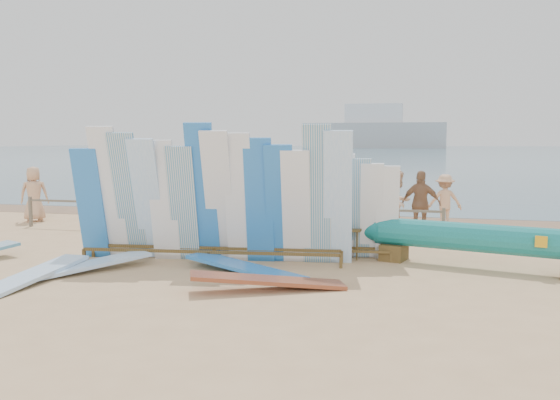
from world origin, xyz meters
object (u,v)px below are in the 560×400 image
(main_surfboard_rack, at_px, (211,201))
(outrigger_canoe, at_px, (479,240))
(beachgoer_7, at_px, (382,196))
(beachgoer_10, at_px, (421,204))
(side_surfboard_rack, at_px, (350,210))
(beachgoer_2, at_px, (184,198))
(stroller, at_px, (282,214))
(flat_board_b, at_px, (84,272))
(beachgoer_0, at_px, (34,194))
(beachgoer_3, at_px, (152,193))
(flat_board_a, at_px, (32,283))
(beach_chair_left, at_px, (206,220))
(vendor_table, at_px, (343,242))
(flat_board_d, at_px, (245,274))
(beachgoer_1, at_px, (141,194))
(beach_chair_right, at_px, (240,221))
(beachgoer_extra_0, at_px, (445,200))
(beachgoer_8, at_px, (398,202))
(flat_board_c, at_px, (268,290))

(main_surfboard_rack, xyz_separation_m, outrigger_canoe, (5.46, 0.73, -0.73))
(beachgoer_7, xyz_separation_m, beachgoer_10, (1.21, -2.28, 0.03))
(main_surfboard_rack, distance_m, side_surfboard_rack, 2.98)
(outrigger_canoe, distance_m, beachgoer_2, 8.64)
(outrigger_canoe, bearing_deg, stroller, 157.57)
(beachgoer_10, bearing_deg, side_surfboard_rack, 77.67)
(beachgoer_2, bearing_deg, side_surfboard_rack, -111.95)
(outrigger_canoe, height_order, flat_board_b, outrigger_canoe)
(beachgoer_0, height_order, beachgoer_3, beachgoer_3)
(flat_board_a, bearing_deg, stroller, 70.25)
(side_surfboard_rack, height_order, flat_board_b, side_surfboard_rack)
(flat_board_a, distance_m, beach_chair_left, 6.84)
(outrigger_canoe, bearing_deg, vendor_table, -174.11)
(stroller, distance_m, beachgoer_2, 2.89)
(main_surfboard_rack, distance_m, outrigger_canoe, 5.55)
(flat_board_d, xyz_separation_m, beachgoer_1, (-5.15, 5.74, 0.94))
(flat_board_b, xyz_separation_m, beachgoer_3, (-2.13, 7.33, 0.89))
(main_surfboard_rack, bearing_deg, flat_board_b, -150.70)
(beachgoer_10, bearing_deg, beachgoer_3, 1.80)
(main_surfboard_rack, relative_size, flat_board_d, 2.21)
(beach_chair_left, relative_size, beachgoer_2, 0.52)
(outrigger_canoe, distance_m, beachgoer_0, 13.83)
(flat_board_a, xyz_separation_m, beachgoer_10, (6.81, 7.14, 0.89))
(beachgoer_1, distance_m, beachgoer_10, 8.41)
(beach_chair_right, bearing_deg, outrigger_canoe, -55.29)
(main_surfboard_rack, height_order, beachgoer_0, main_surfboard_rack)
(main_surfboard_rack, xyz_separation_m, beach_chair_right, (-0.87, 4.63, -1.07))
(outrigger_canoe, relative_size, beachgoer_extra_0, 4.07)
(beachgoer_8, relative_size, beachgoer_2, 0.96)
(beach_chair_left, bearing_deg, beachgoer_3, 162.80)
(flat_board_a, height_order, beachgoer_3, beachgoer_3)
(beach_chair_left, bearing_deg, flat_board_c, -45.54)
(stroller, relative_size, beachgoer_8, 0.68)
(beachgoer_0, xyz_separation_m, beachgoer_10, (12.05, -0.02, 0.01))
(beach_chair_left, height_order, beachgoer_extra_0, beachgoer_extra_0)
(beachgoer_extra_0, bearing_deg, main_surfboard_rack, 45.45)
(outrigger_canoe, bearing_deg, beachgoer_8, 128.59)
(beach_chair_right, distance_m, stroller, 1.28)
(flat_board_a, xyz_separation_m, beach_chair_left, (0.75, 6.79, 0.28))
(stroller, xyz_separation_m, beachgoer_8, (3.24, 0.29, 0.41))
(flat_board_b, bearing_deg, flat_board_a, -80.16)
(vendor_table, bearing_deg, beachgoer_7, 88.62)
(side_surfboard_rack, distance_m, vendor_table, 0.75)
(side_surfboard_rack, bearing_deg, beach_chair_right, 129.29)
(beachgoer_7, bearing_deg, outrigger_canoe, 22.93)
(beachgoer_extra_0, bearing_deg, beach_chair_left, 11.41)
(beachgoer_0, bearing_deg, vendor_table, 132.96)
(beachgoer_extra_0, xyz_separation_m, beachgoer_8, (-1.29, -1.79, 0.10))
(beachgoer_0, bearing_deg, stroller, 150.96)
(beachgoer_0, height_order, beachgoer_extra_0, beachgoer_0)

